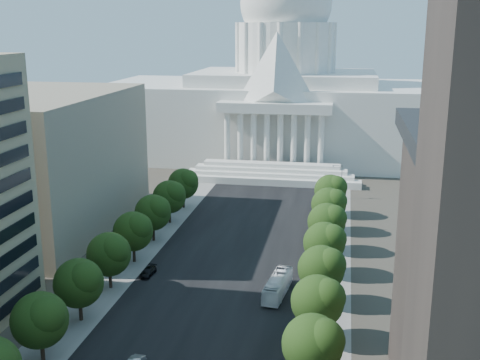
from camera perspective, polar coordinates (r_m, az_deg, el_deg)
The scene contains 25 objects.
road_asphalt at distance 119.14m, azimuth -0.75°, elevation -7.24°, with size 30.00×260.00×0.01m, color black.
sidewalk_left at distance 123.88m, azimuth -9.47°, elevation -6.58°, with size 8.00×260.00×0.02m, color gray.
sidewalk_right at distance 117.33m, azimuth 8.49°, elevation -7.76°, with size 8.00×260.00×0.02m, color gray.
capitol at distance 206.10m, azimuth 4.20°, elevation 7.71°, with size 120.00×56.00×73.00m.
office_block_left_far at distance 140.26m, azimuth -19.62°, elevation 1.65°, with size 38.00×52.00×30.00m, color gray.
tree_l_d at distance 85.55m, azimuth -18.33°, elevation -12.40°, with size 7.79×7.60×9.97m.
tree_l_e at distance 95.18m, azimuth -14.92°, elevation -9.32°, with size 7.79×7.60×9.97m.
tree_l_f at distance 105.30m, azimuth -12.20°, elevation -6.80°, with size 7.79×7.60×9.97m.
tree_l_g at distance 115.78m, azimuth -9.99°, elevation -4.72°, with size 7.79×7.60×9.97m.
tree_l_h at distance 126.53m, azimuth -8.15°, elevation -2.98°, with size 7.79×7.60×9.97m.
tree_l_i at distance 137.49m, azimuth -6.62°, elevation -1.51°, with size 7.79×7.60×9.97m.
tree_l_j at distance 148.61m, azimuth -5.31°, elevation -0.26°, with size 7.79×7.60×9.97m.
tree_r_d at distance 76.46m, azimuth 7.14°, elevation -15.11°, with size 7.79×7.60×9.97m.
tree_r_e at distance 87.11m, azimuth 7.57°, elevation -11.24°, with size 7.79×7.60×9.97m.
tree_r_f at distance 98.06m, azimuth 7.91°, elevation -8.23°, with size 7.79×7.60×9.97m.
tree_r_g at distance 109.24m, azimuth 8.17°, elevation -5.83°, with size 7.79×7.60×9.97m.
tree_r_h at distance 120.58m, azimuth 8.38°, elevation -3.87°, with size 7.79×7.60×9.97m.
tree_r_i at distance 132.03m, azimuth 8.55°, elevation -2.25°, with size 7.79×7.60×9.97m.
tree_r_j at distance 143.57m, azimuth 8.70°, elevation -0.90°, with size 7.79×7.60×9.97m.
streetlight_c at distance 87.52m, azimuth 8.61°, elevation -11.61°, with size 2.61×0.44×9.00m.
streetlight_d at distance 110.56m, azimuth 8.99°, elevation -5.96°, with size 2.61×0.44×9.00m.
streetlight_e at distance 134.29m, azimuth 9.24°, elevation -2.28°, with size 2.61×0.44×9.00m.
streetlight_f at distance 158.42m, azimuth 9.41°, elevation 0.29°, with size 2.61×0.44×9.00m.
car_dark_b at distance 111.48m, azimuth -8.71°, elevation -8.62°, with size 1.89×4.65×1.35m, color black.
city_bus at distance 102.70m, azimuth 3.60°, elevation -9.96°, with size 2.75×11.76×3.28m, color white.
Camera 1 is at (20.79, -18.74, 44.02)m, focal length 45.00 mm.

